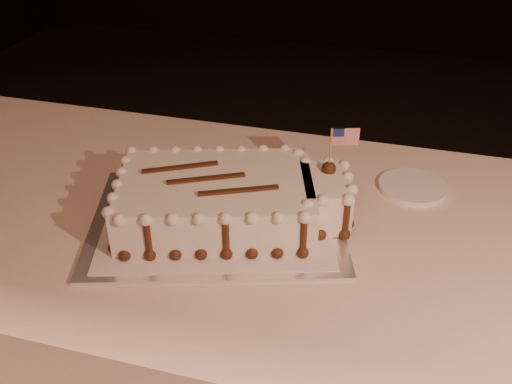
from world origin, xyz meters
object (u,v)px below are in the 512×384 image
(sheet_cake, at_px, (230,199))
(side_plate, at_px, (413,187))
(cake_board, at_px, (217,220))
(banquet_table, at_px, (382,376))

(sheet_cake, xyz_separation_m, side_plate, (0.34, 0.22, -0.05))
(sheet_cake, height_order, side_plate, sheet_cake)
(sheet_cake, bearing_deg, cake_board, -162.92)
(cake_board, xyz_separation_m, sheet_cake, (0.02, 0.01, 0.05))
(banquet_table, distance_m, sheet_cake, 0.55)
(banquet_table, xyz_separation_m, side_plate, (0.00, 0.20, 0.38))
(cake_board, xyz_separation_m, side_plate, (0.37, 0.23, 0.00))
(banquet_table, height_order, sheet_cake, sheet_cake)
(side_plate, bearing_deg, banquet_table, -91.33)
(sheet_cake, bearing_deg, side_plate, 32.75)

